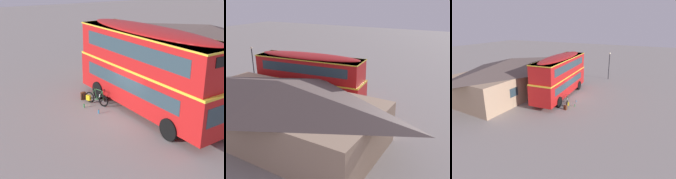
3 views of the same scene
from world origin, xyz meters
TOP-DOWN VIEW (x-y plane):
  - ground_plane at (0.00, 0.00)m, footprint 120.00×120.00m
  - double_decker_bus at (0.03, 1.06)m, footprint 10.30×3.26m
  - touring_bicycle at (-2.28, -0.97)m, footprint 1.60×0.87m
  - backpack_on_ground at (-3.34, -1.28)m, footprint 0.31×0.35m
  - water_bottle_green_metal at (-2.18, -1.77)m, footprint 0.07×0.07m
  - water_bottle_blue_sports at (-1.02, -1.42)m, footprint 0.08×0.08m
  - pub_building at (-1.38, 6.94)m, footprint 15.06×8.13m
  - street_lamp at (10.02, -1.94)m, footprint 0.28×0.28m

SIDE VIEW (x-z plane):
  - ground_plane at x=0.00m, z-range 0.00..0.00m
  - water_bottle_blue_sports at x=-1.02m, z-range -0.01..0.23m
  - water_bottle_green_metal at x=-2.18m, z-range -0.01..0.24m
  - backpack_on_ground at x=-3.34m, z-range 0.01..0.52m
  - touring_bicycle at x=-2.28m, z-range -0.14..0.89m
  - pub_building at x=-1.38m, z-range 0.04..4.28m
  - street_lamp at x=10.02m, z-range 0.52..4.60m
  - double_decker_bus at x=0.03m, z-range 0.25..5.04m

